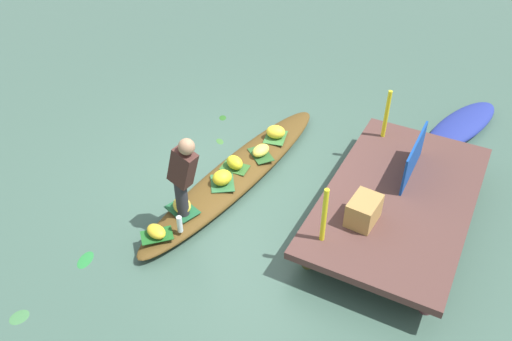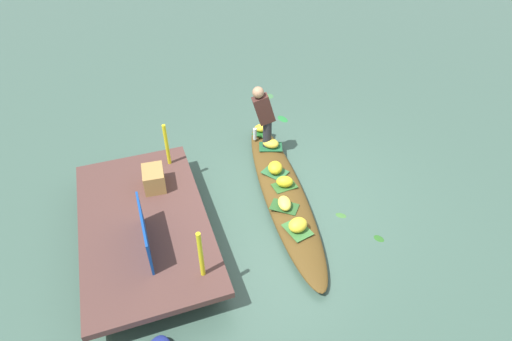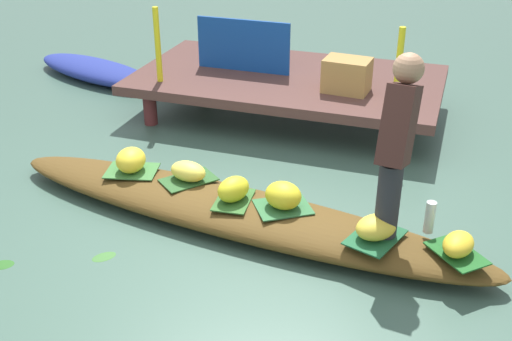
% 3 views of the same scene
% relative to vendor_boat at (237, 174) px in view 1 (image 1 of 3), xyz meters
% --- Properties ---
extents(canal_water, '(40.00, 40.00, 0.00)m').
position_rel_vendor_boat_xyz_m(canal_water, '(0.00, 0.00, -0.11)').
color(canal_water, '#3C5A4C').
rests_on(canal_water, ground).
extents(dock_platform, '(3.20, 1.80, 0.44)m').
position_rel_vendor_boat_xyz_m(dock_platform, '(-0.24, 2.29, 0.27)').
color(dock_platform, '#51332E').
rests_on(dock_platform, ground).
extents(vendor_boat, '(4.11, 1.16, 0.22)m').
position_rel_vendor_boat_xyz_m(vendor_boat, '(0.00, 0.00, 0.00)').
color(vendor_boat, '#523A17').
rests_on(vendor_boat, ground).
extents(moored_boat, '(2.05, 1.17, 0.22)m').
position_rel_vendor_boat_xyz_m(moored_boat, '(-2.83, 2.65, -0.00)').
color(moored_boat, navy).
rests_on(moored_boat, ground).
extents(leaf_mat_0, '(0.45, 0.45, 0.01)m').
position_rel_vendor_boat_xyz_m(leaf_mat_0, '(1.65, -0.21, 0.12)').
color(leaf_mat_0, '#1C5A21').
rests_on(leaf_mat_0, vendor_boat).
extents(banana_bunch_0, '(0.26, 0.32, 0.14)m').
position_rel_vendor_boat_xyz_m(banana_bunch_0, '(1.65, -0.21, 0.19)').
color(banana_bunch_0, gold).
rests_on(banana_bunch_0, vendor_boat).
extents(leaf_mat_1, '(0.51, 0.49, 0.01)m').
position_rel_vendor_boat_xyz_m(leaf_mat_1, '(0.40, -0.01, 0.12)').
color(leaf_mat_1, '#2D6437').
rests_on(leaf_mat_1, vendor_boat).
extents(banana_bunch_1, '(0.35, 0.33, 0.20)m').
position_rel_vendor_boat_xyz_m(banana_bunch_1, '(0.40, -0.01, 0.21)').
color(banana_bunch_1, gold).
rests_on(banana_bunch_1, vendor_boat).
extents(leaf_mat_2, '(0.47, 0.40, 0.01)m').
position_rel_vendor_boat_xyz_m(leaf_mat_2, '(-0.95, 0.16, 0.12)').
color(leaf_mat_2, '#386F33').
rests_on(leaf_mat_2, vendor_boat).
extents(banana_bunch_2, '(0.30, 0.34, 0.20)m').
position_rel_vendor_boat_xyz_m(banana_bunch_2, '(-0.95, 0.16, 0.21)').
color(banana_bunch_2, yellow).
rests_on(banana_bunch_2, vendor_boat).
extents(leaf_mat_3, '(0.29, 0.41, 0.01)m').
position_rel_vendor_boat_xyz_m(leaf_mat_3, '(0.01, -0.03, 0.12)').
color(leaf_mat_3, '#2F5F27').
rests_on(leaf_mat_3, vendor_boat).
extents(banana_bunch_3, '(0.29, 0.33, 0.19)m').
position_rel_vendor_boat_xyz_m(banana_bunch_3, '(0.01, -0.03, 0.21)').
color(banana_bunch_3, yellow).
rests_on(banana_bunch_3, vendor_boat).
extents(leaf_mat_4, '(0.42, 0.50, 0.01)m').
position_rel_vendor_boat_xyz_m(leaf_mat_4, '(1.11, -0.19, 0.12)').
color(leaf_mat_4, '#1A542F').
rests_on(leaf_mat_4, vendor_boat).
extents(banana_bunch_4, '(0.37, 0.38, 0.16)m').
position_rel_vendor_boat_xyz_m(banana_bunch_4, '(1.11, -0.19, 0.20)').
color(banana_bunch_4, gold).
rests_on(banana_bunch_4, vendor_boat).
extents(leaf_mat_5, '(0.47, 0.50, 0.01)m').
position_rel_vendor_boat_xyz_m(leaf_mat_5, '(-0.44, 0.16, 0.12)').
color(leaf_mat_5, '#285325').
rests_on(leaf_mat_5, vendor_boat).
extents(banana_bunch_5, '(0.34, 0.25, 0.15)m').
position_rel_vendor_boat_xyz_m(banana_bunch_5, '(-0.44, 0.16, 0.19)').
color(banana_bunch_5, '#F6DE4E').
rests_on(banana_bunch_5, vendor_boat).
extents(vendor_person, '(0.23, 0.43, 1.25)m').
position_rel_vendor_boat_xyz_m(vendor_person, '(1.17, -0.07, 0.81)').
color(vendor_person, '#28282D').
rests_on(vendor_person, vendor_boat).
extents(water_bottle, '(0.07, 0.07, 0.24)m').
position_rel_vendor_boat_xyz_m(water_bottle, '(1.44, -0.00, 0.23)').
color(water_bottle, silver).
rests_on(water_bottle, vendor_boat).
extents(market_banner, '(1.03, 0.03, 0.55)m').
position_rel_vendor_boat_xyz_m(market_banner, '(-0.74, 2.29, 0.61)').
color(market_banner, '#123F91').
rests_on(market_banner, dock_platform).
extents(railing_post_west, '(0.06, 0.06, 0.76)m').
position_rel_vendor_boat_xyz_m(railing_post_west, '(-1.44, 1.69, 0.71)').
color(railing_post_west, yellow).
rests_on(railing_post_west, dock_platform).
extents(railing_post_east, '(0.06, 0.06, 0.76)m').
position_rel_vendor_boat_xyz_m(railing_post_east, '(0.96, 1.69, 0.71)').
color(railing_post_east, yellow).
rests_on(railing_post_east, dock_platform).
extents(produce_crate, '(0.46, 0.35, 0.33)m').
position_rel_vendor_boat_xyz_m(produce_crate, '(0.44, 2.01, 0.50)').
color(produce_crate, '#A47B42').
rests_on(produce_crate, dock_platform).
extents(drifting_plant_0, '(0.20, 0.21, 0.01)m').
position_rel_vendor_boat_xyz_m(drifting_plant_0, '(-0.72, -0.72, -0.11)').
color(drifting_plant_0, '#3A6D30').
rests_on(drifting_plant_0, ground).
extents(drifting_plant_1, '(0.32, 0.23, 0.01)m').
position_rel_vendor_boat_xyz_m(drifting_plant_1, '(2.24, -0.90, -0.11)').
color(drifting_plant_1, '#247935').
rests_on(drifting_plant_1, ground).
extents(drifting_plant_2, '(0.20, 0.19, 0.01)m').
position_rel_vendor_boat_xyz_m(drifting_plant_2, '(-1.35, -1.04, -0.11)').
color(drifting_plant_2, '#275D20').
rests_on(drifting_plant_2, ground).
extents(drifting_plant_3, '(0.27, 0.24, 0.01)m').
position_rel_vendor_boat_xyz_m(drifting_plant_3, '(3.23, -0.97, -0.11)').
color(drifting_plant_3, '#3D7541').
rests_on(drifting_plant_3, ground).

